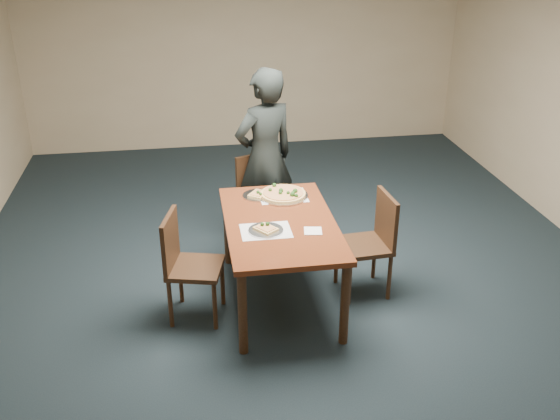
{
  "coord_description": "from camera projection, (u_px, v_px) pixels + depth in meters",
  "views": [
    {
      "loc": [
        -0.87,
        -4.6,
        3.03
      ],
      "look_at": [
        -0.16,
        -0.07,
        0.85
      ],
      "focal_mm": 40.0,
      "sensor_mm": 36.0,
      "label": 1
    }
  ],
  "objects": [
    {
      "name": "ground",
      "position": [
        296.0,
        292.0,
        5.53
      ],
      "size": [
        8.0,
        8.0,
        0.0
      ],
      "primitive_type": "plane",
      "color": "black",
      "rests_on": "ground"
    },
    {
      "name": "chair_right",
      "position": [
        373.0,
        238.0,
        5.35
      ],
      "size": [
        0.45,
        0.45,
        0.91
      ],
      "rotation": [
        0.0,
        0.0,
        -1.5
      ],
      "color": "black",
      "rests_on": "ground"
    },
    {
      "name": "dining_table",
      "position": [
        280.0,
        231.0,
        5.16
      ],
      "size": [
        0.9,
        1.5,
        0.75
      ],
      "color": "#542210",
      "rests_on": "ground"
    },
    {
      "name": "napkin",
      "position": [
        313.0,
        231.0,
        4.95
      ],
      "size": [
        0.16,
        0.16,
        0.01
      ],
      "primitive_type": "cube",
      "rotation": [
        0.0,
        0.0,
        -0.16
      ],
      "color": "white",
      "rests_on": "dining_table"
    },
    {
      "name": "room_shell",
      "position": [
        299.0,
        100.0,
        4.78
      ],
      "size": [
        8.0,
        8.0,
        8.0
      ],
      "color": "tan",
      "rests_on": "ground"
    },
    {
      "name": "chair_far",
      "position": [
        261.0,
        195.0,
        6.17
      ],
      "size": [
        0.55,
        0.55,
        0.91
      ],
      "rotation": [
        0.0,
        0.0,
        0.39
      ],
      "color": "black",
      "rests_on": "ground"
    },
    {
      "name": "diner",
      "position": [
        265.0,
        158.0,
        6.05
      ],
      "size": [
        0.76,
        0.66,
        1.77
      ],
      "primitive_type": "imported",
      "rotation": [
        0.0,
        0.0,
        3.57
      ],
      "color": "black",
      "rests_on": "ground"
    },
    {
      "name": "pizza_pan",
      "position": [
        283.0,
        194.0,
        5.56
      ],
      "size": [
        0.44,
        0.44,
        0.08
      ],
      "color": "silver",
      "rests_on": "dining_table"
    },
    {
      "name": "chair_left",
      "position": [
        185.0,
        261.0,
        5.0
      ],
      "size": [
        0.51,
        0.51,
        0.91
      ],
      "rotation": [
        0.0,
        0.0,
        1.33
      ],
      "color": "black",
      "rests_on": "ground"
    },
    {
      "name": "placemat_near",
      "position": [
        266.0,
        231.0,
        4.96
      ],
      "size": [
        0.4,
        0.3,
        0.0
      ],
      "primitive_type": "cube",
      "color": "white",
      "rests_on": "dining_table"
    },
    {
      "name": "placemat_main",
      "position": [
        283.0,
        196.0,
        5.57
      ],
      "size": [
        0.42,
        0.32,
        0.0
      ],
      "primitive_type": "cube",
      "color": "white",
      "rests_on": "dining_table"
    },
    {
      "name": "slice_plate_far",
      "position": [
        258.0,
        195.0,
        5.57
      ],
      "size": [
        0.28,
        0.28,
        0.06
      ],
      "color": "silver",
      "rests_on": "dining_table"
    },
    {
      "name": "slice_plate_near",
      "position": [
        266.0,
        229.0,
        4.95
      ],
      "size": [
        0.28,
        0.28,
        0.06
      ],
      "color": "silver",
      "rests_on": "dining_table"
    }
  ]
}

